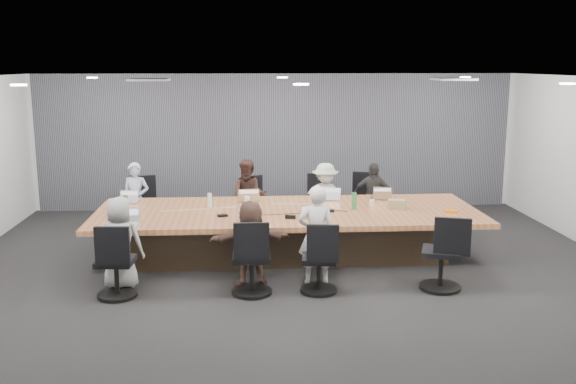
{
  "coord_description": "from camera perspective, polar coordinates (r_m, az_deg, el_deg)",
  "views": [
    {
      "loc": [
        -0.67,
        -9.31,
        3.01
      ],
      "look_at": [
        0.0,
        0.4,
        1.05
      ],
      "focal_mm": 40.0,
      "sensor_mm": 36.0,
      "label": 1
    }
  ],
  "objects": [
    {
      "name": "person_2",
      "position": [
        11.5,
        3.32,
        -0.55
      ],
      "size": [
        0.83,
        0.48,
        1.27
      ],
      "primitive_type": "imported",
      "rotation": [
        0.0,
        0.0,
        6.27
      ],
      "color": "#ADBAAE",
      "rests_on": "ground"
    },
    {
      "name": "person_3",
      "position": [
        11.64,
        7.52,
        -0.48
      ],
      "size": [
        0.8,
        0.47,
        1.27
      ],
      "primitive_type": "imported",
      "rotation": [
        0.0,
        0.0,
        6.06
      ],
      "color": "#2B2B2D",
      "rests_on": "ground"
    },
    {
      "name": "mic_left",
      "position": [
        9.72,
        -5.83,
        -2.09
      ],
      "size": [
        0.17,
        0.14,
        0.03
      ],
      "primitive_type": "cube",
      "rotation": [
        0.0,
        0.0,
        0.25
      ],
      "color": "black",
      "rests_on": "conference_table"
    },
    {
      "name": "mug_brown",
      "position": [
        9.91,
        -14.91,
        -1.96
      ],
      "size": [
        0.1,
        0.1,
        0.1
      ],
      "primitive_type": "cylinder",
      "rotation": [
        0.0,
        0.0,
        0.19
      ],
      "color": "brown",
      "rests_on": "conference_table"
    },
    {
      "name": "wall_back",
      "position": [
        13.43,
        -1.06,
        4.5
      ],
      "size": [
        10.0,
        0.0,
        2.8
      ],
      "primitive_type": "cube",
      "rotation": [
        1.57,
        0.0,
        0.0
      ],
      "color": "silver",
      "rests_on": "ground"
    },
    {
      "name": "bottle_green_right",
      "position": [
        10.17,
        5.89,
        -0.8
      ],
      "size": [
        0.08,
        0.08,
        0.27
      ],
      "primitive_type": "cylinder",
      "rotation": [
        0.0,
        0.0,
        -0.08
      ],
      "color": "#347946",
      "rests_on": "conference_table"
    },
    {
      "name": "laptop_0",
      "position": [
        11.02,
        -13.84,
        -0.79
      ],
      "size": [
        0.32,
        0.23,
        0.02
      ],
      "primitive_type": "cube",
      "rotation": [
        0.0,
        0.0,
        3.05
      ],
      "color": "#B2B2B7",
      "rests_on": "conference_table"
    },
    {
      "name": "canvas_bag",
      "position": [
        10.34,
        9.62,
        -1.06
      ],
      "size": [
        0.28,
        0.19,
        0.14
      ],
      "primitive_type": "cube",
      "rotation": [
        0.0,
        0.0,
        -0.11
      ],
      "color": "tan",
      "rests_on": "conference_table"
    },
    {
      "name": "person_5",
      "position": [
        8.8,
        -3.31,
        -4.54
      ],
      "size": [
        1.15,
        0.5,
        1.2
      ],
      "primitive_type": "imported",
      "rotation": [
        0.0,
        0.0,
        3.28
      ],
      "color": "brown",
      "rests_on": "ground"
    },
    {
      "name": "bottle_clear",
      "position": [
        10.32,
        -6.98,
        -0.74
      ],
      "size": [
        0.09,
        0.09,
        0.23
      ],
      "primitive_type": "cylinder",
      "rotation": [
        0.0,
        0.0,
        0.39
      ],
      "color": "silver",
      "rests_on": "conference_table"
    },
    {
      "name": "ceiling",
      "position": [
        9.34,
        0.17,
        10.09
      ],
      "size": [
        10.0,
        8.0,
        0.0
      ],
      "primitive_type": "cube",
      "color": "white",
      "rests_on": "wall_back"
    },
    {
      "name": "stapler",
      "position": [
        9.52,
        0.22,
        -2.23
      ],
      "size": [
        0.16,
        0.09,
        0.06
      ],
      "primitive_type": "cube",
      "rotation": [
        0.0,
        0.0,
        -0.32
      ],
      "color": "black",
      "rests_on": "conference_table"
    },
    {
      "name": "chair_7",
      "position": [
        8.91,
        13.46,
        -5.72
      ],
      "size": [
        0.74,
        0.74,
        0.88
      ],
      "primitive_type": null,
      "rotation": [
        0.0,
        0.0,
        -0.31
      ],
      "color": "black",
      "rests_on": "ground"
    },
    {
      "name": "chair_1",
      "position": [
        11.81,
        -3.47,
        -1.55
      ],
      "size": [
        0.61,
        0.61,
        0.74
      ],
      "primitive_type": null,
      "rotation": [
        0.0,
        0.0,
        3.4
      ],
      "color": "black",
      "rests_on": "ground"
    },
    {
      "name": "conference_table",
      "position": [
        10.18,
        -0.04,
        -3.47
      ],
      "size": [
        6.0,
        2.2,
        0.74
      ],
      "color": "#37291B",
      "rests_on": "ground"
    },
    {
      "name": "curtain",
      "position": [
        13.35,
        -1.04,
        4.46
      ],
      "size": [
        9.8,
        0.04,
        2.8
      ],
      "primitive_type": "cube",
      "color": "#595966",
      "rests_on": "ground"
    },
    {
      "name": "floor",
      "position": [
        9.81,
        0.16,
        -6.49
      ],
      "size": [
        10.0,
        8.0,
        0.0
      ],
      "primitive_type": "cube",
      "color": "black",
      "rests_on": "ground"
    },
    {
      "name": "chair_2",
      "position": [
        11.9,
        3.09,
        -1.39
      ],
      "size": [
        0.64,
        0.64,
        0.77
      ],
      "primitive_type": null,
      "rotation": [
        0.0,
        0.0,
        2.87
      ],
      "color": "black",
      "rests_on": "ground"
    },
    {
      "name": "laptop_4",
      "position": [
        9.44,
        -14.13,
        -2.82
      ],
      "size": [
        0.32,
        0.22,
        0.02
      ],
      "primitive_type": "cube",
      "rotation": [
        0.0,
        0.0,
        0.01
      ],
      "color": "#B2B2B7",
      "rests_on": "conference_table"
    },
    {
      "name": "person_4",
      "position": [
        8.95,
        -14.7,
        -4.39
      ],
      "size": [
        0.66,
        0.46,
        1.27
      ],
      "primitive_type": "imported",
      "rotation": [
        0.0,
        0.0,
        3.05
      ],
      "color": "gray",
      "rests_on": "ground"
    },
    {
      "name": "chair_4",
      "position": [
        8.69,
        -15.04,
        -6.48
      ],
      "size": [
        0.58,
        0.58,
        0.81
      ],
      "primitive_type": null,
      "rotation": [
        0.0,
        0.0,
        -0.07
      ],
      "color": "black",
      "rests_on": "ground"
    },
    {
      "name": "chair_3",
      "position": [
        12.03,
        7.16,
        -1.22
      ],
      "size": [
        0.65,
        0.65,
        0.81
      ],
      "primitive_type": null,
      "rotation": [
        0.0,
        0.0,
        2.92
      ],
      "color": "black",
      "rests_on": "ground"
    },
    {
      "name": "laptop_3",
      "position": [
        11.09,
        8.09,
        -0.49
      ],
      "size": [
        0.35,
        0.27,
        0.02
      ],
      "primitive_type": "cube",
      "rotation": [
        0.0,
        0.0,
        2.98
      ],
      "color": "#8C6647",
      "rests_on": "conference_table"
    },
    {
      "name": "laptop_2",
      "position": [
        10.95,
        3.69,
        -0.56
      ],
      "size": [
        0.32,
        0.25,
        0.02
      ],
      "primitive_type": "cube",
      "rotation": [
        0.0,
        0.0,
        2.96
      ],
      "color": "#B2B2B7",
      "rests_on": "conference_table"
    },
    {
      "name": "chair_5",
      "position": [
        8.52,
        -3.27,
        -6.32
      ],
      "size": [
        0.58,
        0.58,
        0.85
      ],
      "primitive_type": null,
      "rotation": [
        0.0,
        0.0,
        -0.01
      ],
      "color": "black",
      "rests_on": "ground"
    },
    {
      "name": "cup_white_near",
      "position": [
        10.45,
        7.47,
        -0.97
      ],
      "size": [
        0.09,
        0.09,
        0.1
      ],
      "primitive_type": "cylinder",
      "rotation": [
        0.0,
        0.0,
        0.04
      ],
      "color": "white",
      "rests_on": "conference_table"
    },
    {
      "name": "laptop_5",
      "position": [
        9.29,
        -3.37,
        -2.72
      ],
      "size": [
        0.32,
        0.23,
        0.02
      ],
      "primitive_type": "cube",
      "rotation": [
        0.0,
        0.0,
        -0.1
      ],
      "color": "#B2B2B7",
      "rests_on": "conference_table"
    },
    {
      "name": "snack_packet",
      "position": [
        10.23,
        14.28,
        -1.68
      ],
      "size": [
        0.22,
        0.19,
        0.04
      ],
      "primitive_type": "cube",
      "rotation": [
        0.0,
        0.0,
        -0.44
      ],
      "color": "orange",
      "rests_on": "conference_table"
    },
    {
      "name": "person_0",
      "position": [
        11.57,
        -13.36,
        -0.67
      ],
      "size": [
        0.52,
        0.39,
        1.31
      ],
      "primitive_type": "imported",
      "rotation": [
        0.0,
        0.0,
        6.12
      ],
      "color": "#9EABC6",
      "rests_on": "ground"
    },
    {
      "name": "chair_0",
      "position": [
        11.96,
        -13.04,
        -1.57
      ],
      "size": [
        0.66,
        0.66,
        0.78
      ],
      "primitive_type": null,
      "rotation": [
        0.0,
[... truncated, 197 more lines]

